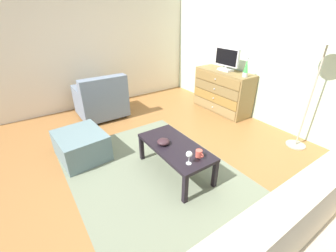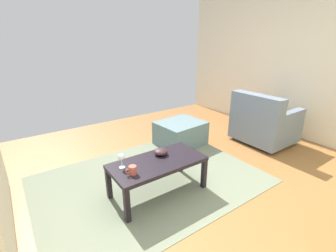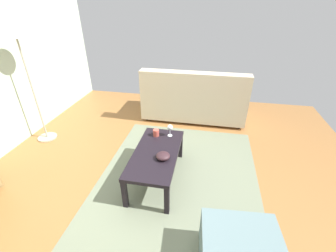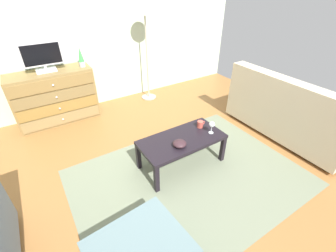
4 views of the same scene
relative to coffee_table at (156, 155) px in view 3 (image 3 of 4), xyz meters
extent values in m
cube|color=#936133|center=(-0.26, -0.06, -0.37)|extent=(5.80, 5.14, 0.05)
cube|color=slate|center=(-0.06, -0.26, -0.34)|extent=(2.60, 1.90, 0.01)
cube|color=black|center=(-0.48, 0.22, -0.17)|extent=(0.05, 0.05, 0.36)
cube|color=black|center=(0.48, 0.22, -0.17)|extent=(0.05, 0.05, 0.36)
cube|color=black|center=(-0.48, -0.22, -0.17)|extent=(0.05, 0.05, 0.36)
cube|color=black|center=(0.48, -0.22, -0.17)|extent=(0.05, 0.05, 0.36)
cube|color=black|center=(0.00, 0.00, 0.03)|extent=(1.02, 0.50, 0.04)
cylinder|color=silver|center=(0.37, -0.09, 0.05)|extent=(0.06, 0.06, 0.00)
cylinder|color=silver|center=(0.37, -0.09, 0.10)|extent=(0.01, 0.01, 0.09)
sphere|color=silver|center=(0.37, -0.09, 0.17)|extent=(0.07, 0.07, 0.07)
cylinder|color=#BA4D41|center=(0.34, 0.08, 0.09)|extent=(0.08, 0.08, 0.08)
torus|color=#BA4D41|center=(0.39, 0.08, 0.10)|extent=(0.05, 0.01, 0.05)
ellipsoid|color=#321E23|center=(-0.11, -0.10, 0.08)|extent=(0.16, 0.16, 0.07)
cylinder|color=#332319|center=(2.13, -1.08, -0.32)|extent=(0.05, 0.05, 0.05)
cylinder|color=#332319|center=(2.13, 0.53, -0.32)|extent=(0.05, 0.05, 0.05)
cylinder|color=#332319|center=(1.44, -1.08, -0.32)|extent=(0.05, 0.05, 0.05)
cylinder|color=#332319|center=(1.44, 0.53, -0.32)|extent=(0.05, 0.05, 0.05)
cube|color=beige|center=(1.79, -0.28, -0.11)|extent=(0.85, 1.77, 0.38)
cube|color=beige|center=(1.46, -0.28, 0.32)|extent=(0.20, 1.77, 0.48)
cube|color=beige|center=(1.79, -1.10, 0.18)|extent=(0.81, 0.12, 0.20)
cube|color=beige|center=(1.79, 0.55, 0.18)|extent=(0.81, 0.12, 0.20)
cylinder|color=slate|center=(2.06, -0.37, 0.16)|extent=(0.16, 0.40, 0.16)
cylinder|color=#A59E8C|center=(0.56, 1.91, -0.34)|extent=(0.28, 0.28, 0.02)
cylinder|color=#A59E8C|center=(0.56, 1.91, 0.41)|extent=(0.02, 0.02, 1.48)
cone|color=silver|center=(0.56, 1.91, 1.24)|extent=(0.32, 0.32, 0.18)
camera|label=1|loc=(1.81, -1.35, 1.51)|focal=23.46mm
camera|label=2|loc=(1.20, 1.90, 1.28)|focal=25.35mm
camera|label=3|loc=(-2.04, -0.53, 1.59)|focal=24.20mm
camera|label=4|loc=(-1.31, -1.76, 1.66)|focal=24.47mm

